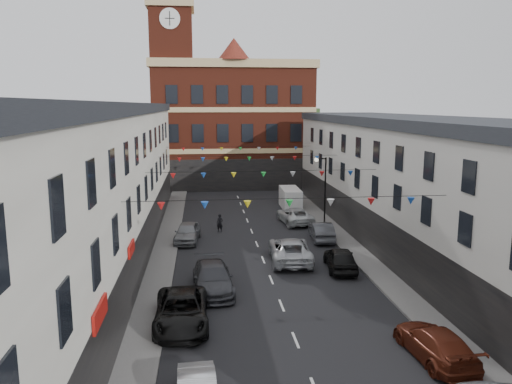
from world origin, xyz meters
name	(u,v)px	position (x,y,z in m)	size (l,w,h in m)	color
ground	(271,280)	(0.00, 0.00, 0.00)	(160.00, 160.00, 0.00)	black
pavement_left	(160,272)	(-6.90, 2.00, 0.07)	(1.80, 64.00, 0.15)	#605E5B
pavement_right	(369,265)	(6.90, 2.00, 0.07)	(1.80, 64.00, 0.15)	#605E5B
terrace_left	(71,195)	(-11.78, 1.00, 5.35)	(8.40, 56.00, 10.70)	beige
terrace_right	(451,195)	(11.78, 1.00, 4.85)	(8.40, 56.00, 9.70)	beige
civic_building	(232,124)	(0.00, 37.95, 8.14)	(20.60, 13.30, 18.50)	maroon
clock_tower	(172,69)	(-7.50, 35.00, 14.93)	(5.60, 5.60, 30.00)	maroon
distant_hill	(202,136)	(-4.00, 62.00, 5.00)	(40.00, 14.00, 10.00)	#2B5025
street_lamp	(323,181)	(6.55, 14.00, 3.90)	(1.10, 0.36, 6.00)	black
car_left_c	(181,311)	(-5.21, -5.89, 0.76)	(2.54, 5.50, 1.53)	black
car_left_d	(213,278)	(-3.60, -1.51, 0.78)	(2.18, 5.37, 1.56)	#37383E
car_left_e	(187,232)	(-5.32, 9.28, 0.76)	(1.79, 4.45, 1.51)	gray
car_right_c	(435,343)	(5.50, -10.31, 0.70)	(1.95, 4.79, 1.39)	#5D2112
car_right_d	(340,259)	(4.72, 1.38, 0.75)	(1.77, 4.41, 1.50)	black
car_right_e	(321,231)	(5.21, 8.58, 0.73)	(1.55, 4.44, 1.46)	#414348
car_right_f	(295,215)	(4.18, 14.48, 0.72)	(2.39, 5.19, 1.44)	silver
moving_car	(290,250)	(1.80, 3.52, 0.81)	(2.69, 5.84, 1.62)	silver
white_van	(290,198)	(4.95, 21.19, 1.03)	(1.80, 4.68, 2.07)	white
pedestrian	(220,223)	(-2.69, 11.99, 0.77)	(0.56, 0.37, 1.53)	black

